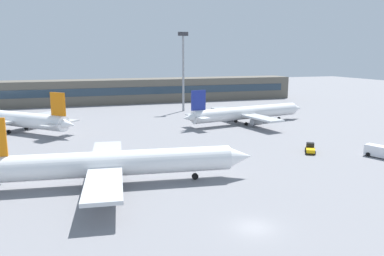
# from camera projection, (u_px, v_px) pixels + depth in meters

# --- Properties ---
(ground_plane) EXTENTS (400.00, 400.00, 0.00)m
(ground_plane) POSITION_uv_depth(u_px,v_px,m) (164.00, 144.00, 77.07)
(ground_plane) COLOR gray
(terminal_building) EXTENTS (140.50, 12.13, 9.00)m
(terminal_building) POSITION_uv_depth(u_px,v_px,m) (119.00, 91.00, 142.68)
(terminal_building) COLOR #5B564C
(terminal_building) RESTS_ON ground_plane
(airplane_near) EXTENTS (40.63, 28.50, 10.04)m
(airplane_near) POSITION_uv_depth(u_px,v_px,m) (114.00, 164.00, 52.39)
(airplane_near) COLOR white
(airplane_near) RESTS_ON ground_plane
(airplane_mid) EXTENTS (38.54, 27.17, 9.57)m
(airplane_mid) POSITION_uv_depth(u_px,v_px,m) (247.00, 113.00, 99.68)
(airplane_mid) COLOR white
(airplane_mid) RESTS_ON ground_plane
(airplane_far) EXTENTS (31.24, 30.62, 10.00)m
(airplane_far) POSITION_uv_depth(u_px,v_px,m) (11.00, 119.00, 89.71)
(airplane_far) COLOR white
(airplane_far) RESTS_ON ground_plane
(baggage_tug_yellow) EXTENTS (3.20, 3.84, 1.75)m
(baggage_tug_yellow) POSITION_uv_depth(u_px,v_px,m) (310.00, 148.00, 70.19)
(baggage_tug_yellow) COLOR #F2B20C
(baggage_tug_yellow) RESTS_ON ground_plane
(service_van_white) EXTENTS (3.72, 5.57, 2.08)m
(service_van_white) POSITION_uv_depth(u_px,v_px,m) (380.00, 151.00, 66.77)
(service_van_white) COLOR white
(service_van_white) RESTS_ON ground_plane
(floodlight_tower_west) EXTENTS (3.20, 0.80, 25.20)m
(floodlight_tower_west) POSITION_uv_depth(u_px,v_px,m) (183.00, 66.00, 120.13)
(floodlight_tower_west) COLOR gray
(floodlight_tower_west) RESTS_ON ground_plane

